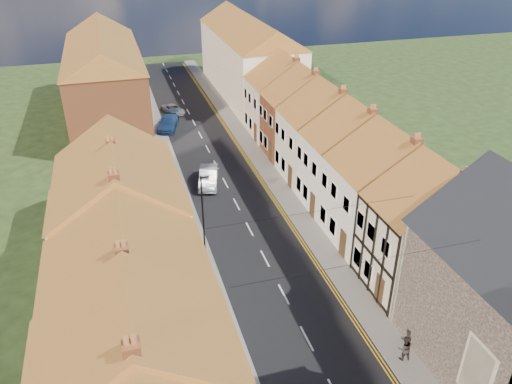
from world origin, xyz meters
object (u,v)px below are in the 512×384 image
Objects in this scene: car_distant at (173,109)px; pedestrian_left at (229,377)px; car_far at (168,123)px; car_mid at (208,177)px; lamppost at (204,210)px; pedestrian_right at (404,348)px.

car_distant is 2.48× the size of pedestrian_left.
car_far reaches higher than car_distant.
car_mid is at bearing -66.65° from car_far.
lamppost is at bearing -88.17° from car_mid.
pedestrian_left is (-3.26, -42.13, 0.36)m from car_distant.
pedestrian_left is (-3.60, -22.35, 0.15)m from car_mid.
car_mid is 1.18× the size of car_distant.
car_distant is at bearing 86.25° from lamppost.
pedestrian_right is (8.22, -12.95, -2.64)m from lamppost.
lamppost reaches higher than pedestrian_right.
pedestrian_left is 9.54m from pedestrian_right.
car_far is 37.12m from pedestrian_left.
pedestrian_left is 0.99× the size of pedestrian_right.
lamppost is 25.11m from car_far.
car_distant is 43.40m from pedestrian_right.
pedestrian_right reaches higher than car_distant.
lamppost is 1.58× the size of car_distant.
lamppost is 1.22× the size of car_far.
car_distant is at bearing 105.58° from car_mid.
lamppost is 1.34× the size of car_mid.
pedestrian_right is at bearing -99.79° from car_distant.
car_distant is 2.46× the size of pedestrian_right.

